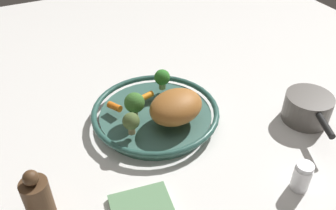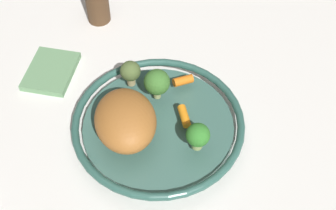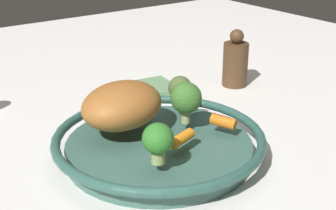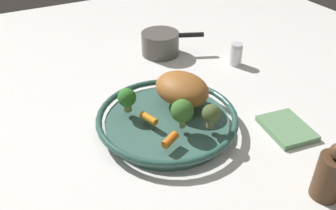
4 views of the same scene
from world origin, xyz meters
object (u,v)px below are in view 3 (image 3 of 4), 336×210
pepper_mill (235,62)px  dish_towel (146,90)px  broccoli_floret_small (186,98)px  serving_bowl (159,144)px  broccoli_floret_mid (180,89)px  roast_chicken_piece (122,105)px  baby_carrot_center (182,139)px  broccoli_floret_large (158,140)px  baby_carrot_left (223,122)px

pepper_mill → dish_towel: 0.21m
dish_towel → broccoli_floret_small: bearing=71.2°
serving_bowl → broccoli_floret_mid: 0.12m
broccoli_floret_small → pepper_mill: bearing=-148.2°
broccoli_floret_small → serving_bowl: bearing=6.6°
pepper_mill → roast_chicken_piece: bearing=17.9°
broccoli_floret_small → pepper_mill: (-0.27, -0.17, -0.03)m
serving_bowl → baby_carrot_center: baby_carrot_center is taller
broccoli_floret_mid → broccoli_floret_small: bearing=61.3°
broccoli_floret_large → broccoli_floret_small: (-0.11, -0.08, 0.01)m
broccoli_floret_small → pepper_mill: pepper_mill is taller
roast_chicken_piece → broccoli_floret_large: (0.02, 0.13, -0.00)m
broccoli_floret_large → broccoli_floret_mid: 0.20m
baby_carrot_left → pepper_mill: size_ratio=0.32×
broccoli_floret_large → roast_chicken_piece: bearing=-100.1°
baby_carrot_center → broccoli_floret_mid: bearing=-126.3°
serving_bowl → broccoli_floret_small: bearing=-173.4°
broccoli_floret_large → baby_carrot_left: bearing=-167.3°
baby_carrot_left → baby_carrot_center: 0.09m
roast_chicken_piece → dish_towel: 0.27m
serving_bowl → pepper_mill: bearing=-152.1°
baby_carrot_left → serving_bowl: bearing=-23.8°
pepper_mill → dish_towel: (0.19, -0.08, -0.05)m
broccoli_floret_large → dish_towel: (-0.20, -0.33, -0.07)m
roast_chicken_piece → broccoli_floret_large: roast_chicken_piece is taller
serving_bowl → roast_chicken_piece: (0.03, -0.06, 0.06)m
serving_bowl → dish_towel: 0.29m
broccoli_floret_mid → pepper_mill: bearing=-155.1°
baby_carrot_center → broccoli_floret_small: bearing=-132.5°
roast_chicken_piece → baby_carrot_center: size_ratio=3.10×
roast_chicken_piece → broccoli_floret_small: size_ratio=2.07×
broccoli_floret_mid → dish_towel: bearing=-105.5°
baby_carrot_left → pepper_mill: pepper_mill is taller
roast_chicken_piece → broccoli_floret_mid: roast_chicken_piece is taller
dish_towel → baby_carrot_left: bearing=81.4°
roast_chicken_piece → pepper_mill: pepper_mill is taller
broccoli_floret_mid → baby_carrot_center: bearing=53.7°
broccoli_floret_large → dish_towel: broccoli_floret_large is taller
broccoli_floret_large → dish_towel: 0.39m
serving_bowl → roast_chicken_piece: roast_chicken_piece is taller
baby_carrot_left → broccoli_floret_small: broccoli_floret_small is taller
baby_carrot_left → broccoli_floret_mid: (0.01, -0.11, 0.03)m
pepper_mill → baby_carrot_left: bearing=43.2°
serving_bowl → broccoli_floret_small: 0.09m
baby_carrot_left → broccoli_floret_mid: 0.11m
serving_bowl → dish_towel: bearing=-119.5°
roast_chicken_piece → dish_towel: roast_chicken_piece is taller
baby_carrot_center → broccoli_floret_mid: size_ratio=0.80×
baby_carrot_left → pepper_mill: 0.32m
serving_bowl → pepper_mill: (-0.33, -0.17, 0.03)m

